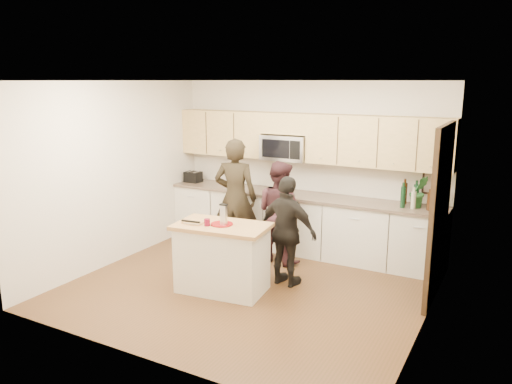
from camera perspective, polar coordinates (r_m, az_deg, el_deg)
The scene contains 21 objects.
floor at distance 6.78m, azimuth -0.97°, elevation -10.85°, with size 4.50×4.50×0.00m, color #56331D.
room_shell at distance 6.29m, azimuth -1.03°, elevation 3.75°, with size 4.52×4.02×2.71m.
back_cabinetry at distance 8.05m, azimuth 4.97°, elevation -3.50°, with size 4.50×0.66×0.94m.
upper_cabinetry at distance 7.90m, azimuth 5.81°, elevation 6.33°, with size 4.50×0.33×0.75m.
microwave at distance 8.03m, azimuth 3.41°, elevation 5.09°, with size 0.76×0.41×0.40m.
doorway at distance 6.55m, azimuth 20.36°, elevation -1.83°, with size 0.06×1.25×2.20m.
framed_picture at distance 7.61m, azimuth 19.58°, elevation 1.13°, with size 0.30×0.03×0.38m.
dish_towel at distance 8.22m, azimuth -1.59°, elevation -0.74°, with size 0.34×0.60×0.48m.
island at distance 6.55m, azimuth -3.89°, elevation -7.47°, with size 1.27×0.84×0.90m.
red_plate at distance 6.40m, azimuth -3.93°, elevation -3.67°, with size 0.29×0.29×0.02m, color maroon.
box_grater at distance 6.31m, azimuth -3.73°, elevation -2.54°, with size 0.10×0.05×0.27m.
drink_glass at distance 6.36m, azimuth -5.62°, elevation -3.47°, with size 0.07×0.07×0.09m, color maroon.
cutting_board at distance 6.52m, azimuth -7.08°, elevation -3.42°, with size 0.27×0.20×0.02m, color #AB7F47.
tongs at distance 6.48m, azimuth -7.47°, elevation -3.35°, with size 0.26×0.03×0.02m, color black.
knife at distance 6.40m, azimuth -7.40°, elevation -3.62°, with size 0.22×0.02×0.01m, color silver.
toaster at distance 8.89m, azimuth -7.20°, elevation 1.73°, with size 0.27×0.21×0.19m.
bottle_cluster at distance 7.42m, azimuth 17.98°, elevation -0.34°, with size 0.59×0.31×0.37m.
orchid at distance 7.40m, azimuth 18.11°, elevation 0.04°, with size 0.25×0.20×0.46m, color #2C6F32.
woman_left at distance 7.73m, azimuth -2.36°, elevation -0.66°, with size 0.67×0.44×1.85m, color black.
woman_center at distance 7.51m, azimuth 2.68°, elevation -2.26°, with size 0.75×0.59×1.55m, color #33191D.
woman_right at distance 6.64m, azimuth 3.61°, elevation -4.54°, with size 0.87×0.36×1.49m, color black.
Camera 1 is at (3.07, -5.40, 2.71)m, focal length 35.00 mm.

